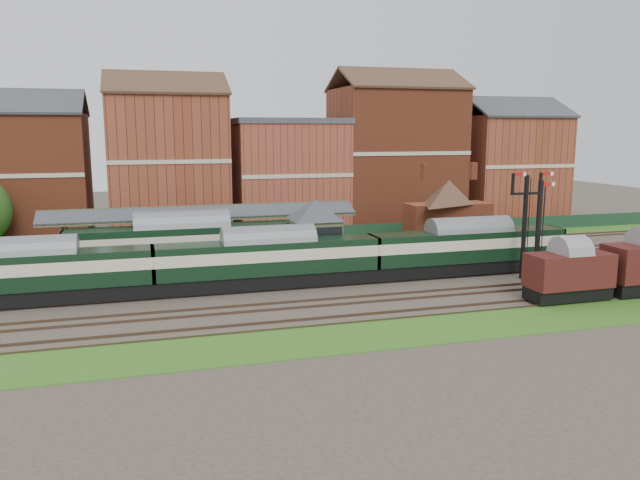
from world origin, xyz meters
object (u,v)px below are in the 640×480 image
object	(u,v)px
semaphore_bracket	(525,219)
dmu_train	(269,259)
platform_railcar	(183,244)
signal_box	(315,235)
goods_van_a	(569,273)

from	to	relation	value
semaphore_bracket	dmu_train	size ratio (longest dim) A/B	0.17
platform_railcar	signal_box	bearing A→B (deg)	-18.01
goods_van_a	semaphore_bracket	bearing A→B (deg)	82.19
platform_railcar	goods_van_a	bearing A→B (deg)	-32.70
semaphore_bracket	goods_van_a	size ratio (longest dim) A/B	1.45
signal_box	dmu_train	distance (m)	5.55
semaphore_bracket	dmu_train	bearing A→B (deg)	172.67
semaphore_bracket	platform_railcar	distance (m)	26.70
platform_railcar	semaphore_bracket	bearing A→B (deg)	-19.77
signal_box	semaphore_bracket	world-z (taller)	semaphore_bracket
dmu_train	goods_van_a	bearing A→B (deg)	-25.90
dmu_train	platform_railcar	xyz separation A→B (m)	(-5.61, 6.50, 0.21)
semaphore_bracket	goods_van_a	distance (m)	7.09
goods_van_a	platform_railcar	bearing A→B (deg)	147.30
signal_box	dmu_train	xyz separation A→B (m)	(-4.39, -3.25, -1.00)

